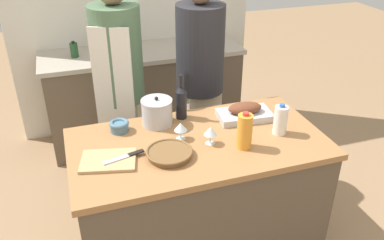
% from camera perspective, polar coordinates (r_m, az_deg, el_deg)
% --- Properties ---
extents(kitchen_island, '(1.53, 0.81, 0.88)m').
position_cam_1_polar(kitchen_island, '(2.70, 0.82, -10.93)').
color(kitchen_island, brown).
rests_on(kitchen_island, ground_plane).
extents(back_counter, '(1.86, 0.60, 0.92)m').
position_cam_1_polar(back_counter, '(4.01, -6.67, 3.46)').
color(back_counter, brown).
rests_on(back_counter, ground_plane).
extents(back_wall, '(2.36, 0.10, 2.55)m').
position_cam_1_polar(back_wall, '(4.07, -8.43, 15.91)').
color(back_wall, silver).
rests_on(back_wall, ground_plane).
extents(roasting_pan, '(0.36, 0.23, 0.11)m').
position_cam_1_polar(roasting_pan, '(2.69, 7.40, 1.07)').
color(roasting_pan, '#BCBCC1').
rests_on(roasting_pan, kitchen_island).
extents(wicker_basket, '(0.27, 0.27, 0.04)m').
position_cam_1_polar(wicker_basket, '(2.29, -3.20, -4.65)').
color(wicker_basket, brown).
rests_on(wicker_basket, kitchen_island).
extents(cutting_board, '(0.34, 0.28, 0.02)m').
position_cam_1_polar(cutting_board, '(2.30, -11.67, -5.59)').
color(cutting_board, tan).
rests_on(cutting_board, kitchen_island).
extents(stock_pot, '(0.20, 0.20, 0.20)m').
position_cam_1_polar(stock_pot, '(2.58, -4.93, 1.11)').
color(stock_pot, '#B7B7BC').
rests_on(stock_pot, kitchen_island).
extents(mixing_bowl, '(0.12, 0.12, 0.07)m').
position_cam_1_polar(mixing_bowl, '(2.56, -10.17, -0.81)').
color(mixing_bowl, slate).
rests_on(mixing_bowl, kitchen_island).
extents(juice_jug, '(0.09, 0.09, 0.23)m').
position_cam_1_polar(juice_jug, '(2.34, 7.40, -1.57)').
color(juice_jug, orange).
rests_on(juice_jug, kitchen_island).
extents(milk_jug, '(0.08, 0.08, 0.20)m').
position_cam_1_polar(milk_jug, '(2.53, 12.31, -0.01)').
color(milk_jug, white).
rests_on(milk_jug, kitchen_island).
extents(wine_bottle_green, '(0.07, 0.07, 0.30)m').
position_cam_1_polar(wine_bottle_green, '(2.64, -1.54, 2.65)').
color(wine_bottle_green, black).
rests_on(wine_bottle_green, kitchen_island).
extents(wine_glass_left, '(0.08, 0.08, 0.11)m').
position_cam_1_polar(wine_glass_left, '(2.42, -1.62, -1.02)').
color(wine_glass_left, silver).
rests_on(wine_glass_left, kitchen_island).
extents(wine_glass_right, '(0.08, 0.08, 0.11)m').
position_cam_1_polar(wine_glass_right, '(2.37, 2.60, -1.61)').
color(wine_glass_right, silver).
rests_on(wine_glass_right, kitchen_island).
extents(knife_chef, '(0.25, 0.09, 0.01)m').
position_cam_1_polar(knife_chef, '(2.29, -9.38, -5.07)').
color(knife_chef, '#B7B7BC').
rests_on(knife_chef, cutting_board).
extents(stand_mixer, '(0.18, 0.14, 0.29)m').
position_cam_1_polar(stand_mixer, '(3.82, -11.42, 11.13)').
color(stand_mixer, silver).
rests_on(stand_mixer, back_counter).
extents(condiment_bottle_tall, '(0.05, 0.05, 0.15)m').
position_cam_1_polar(condiment_bottle_tall, '(3.81, 0.28, 10.80)').
color(condiment_bottle_tall, '#B28E2D').
rests_on(condiment_bottle_tall, back_counter).
extents(condiment_bottle_short, '(0.07, 0.07, 0.14)m').
position_cam_1_polar(condiment_bottle_short, '(3.78, -16.22, 9.43)').
color(condiment_bottle_short, '#234C28').
rests_on(condiment_bottle_short, back_counter).
extents(person_cook_aproned, '(0.38, 0.40, 1.74)m').
position_cam_1_polar(person_cook_aproned, '(3.05, -10.11, 5.10)').
color(person_cook_aproned, beige).
rests_on(person_cook_aproned, ground_plane).
extents(person_cook_guest, '(0.37, 0.37, 1.69)m').
position_cam_1_polar(person_cook_guest, '(3.21, 1.11, 6.16)').
color(person_cook_guest, beige).
rests_on(person_cook_guest, ground_plane).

